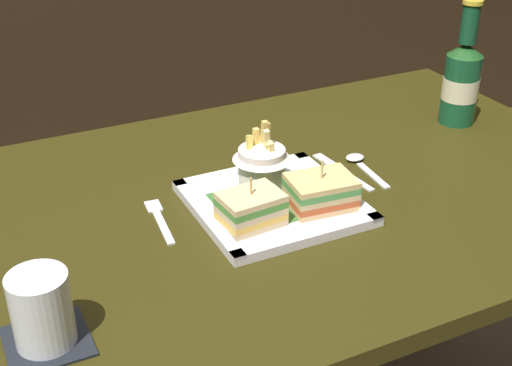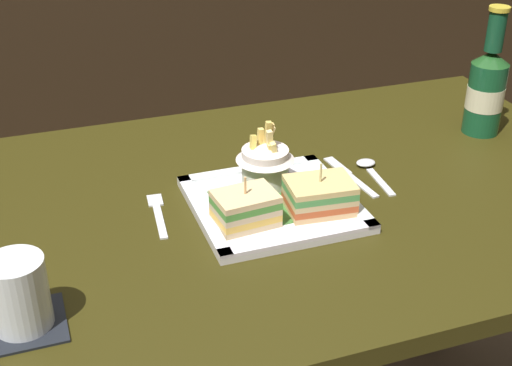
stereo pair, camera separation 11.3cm
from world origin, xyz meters
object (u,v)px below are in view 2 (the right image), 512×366
at_px(dining_table, 240,261).
at_px(sandwich_half_left, 245,208).
at_px(spoon, 370,168).
at_px(square_plate, 273,204).
at_px(knife, 348,175).
at_px(fries_cup, 265,160).
at_px(sandwich_half_right, 320,195).
at_px(water_glass, 20,298).
at_px(fork, 158,213).
at_px(beer_bottle, 486,88).

relative_size(dining_table, sandwich_half_left, 14.05).
bearing_deg(spoon, square_plate, -162.53).
relative_size(knife, spoon, 1.24).
distance_m(fries_cup, knife, 0.16).
bearing_deg(sandwich_half_right, spoon, 36.75).
xyz_separation_m(sandwich_half_right, water_glass, (-0.46, -0.12, 0.01)).
bearing_deg(knife, spoon, 7.46).
relative_size(dining_table, fork, 10.08).
height_order(beer_bottle, spoon, beer_bottle).
xyz_separation_m(square_plate, sandwich_half_right, (0.06, -0.04, 0.03)).
distance_m(square_plate, water_glass, 0.43).
bearing_deg(sandwich_half_right, fries_cup, 116.91).
bearing_deg(beer_bottle, square_plate, -163.99).
distance_m(sandwich_half_right, knife, 0.15).
relative_size(water_glass, spoon, 0.73).
bearing_deg(dining_table, knife, 6.24).
height_order(beer_bottle, fork, beer_bottle).
height_order(fries_cup, beer_bottle, beer_bottle).
relative_size(square_plate, knife, 1.58).
relative_size(sandwich_half_left, spoon, 0.76).
relative_size(sandwich_half_left, fries_cup, 0.86).
height_order(dining_table, spoon, spoon).
bearing_deg(fork, dining_table, -3.22).
relative_size(sandwich_half_right, water_glass, 1.15).
xyz_separation_m(dining_table, sandwich_half_left, (-0.02, -0.08, 0.15)).
bearing_deg(water_glass, square_plate, 23.08).
relative_size(square_plate, sandwich_half_left, 2.59).
xyz_separation_m(square_plate, knife, (0.16, 0.06, -0.00)).
height_order(sandwich_half_right, spoon, sandwich_half_right).
height_order(sandwich_half_left, water_glass, water_glass).
bearing_deg(beer_bottle, dining_table, -169.01).
bearing_deg(knife, beer_bottle, 13.94).
bearing_deg(spoon, fork, -176.89).
bearing_deg(water_glass, dining_table, 30.34).
bearing_deg(sandwich_half_left, knife, 24.77).
bearing_deg(square_plate, sandwich_half_left, -144.17).
bearing_deg(dining_table, water_glass, -149.66).
distance_m(dining_table, water_glass, 0.44).
distance_m(dining_table, sandwich_half_right, 0.20).
distance_m(fries_cup, water_glass, 0.46).
bearing_deg(spoon, water_glass, -158.82).
relative_size(square_plate, beer_bottle, 1.02).
distance_m(dining_table, spoon, 0.28).
xyz_separation_m(water_glass, spoon, (0.60, 0.23, -0.04)).
bearing_deg(beer_bottle, fries_cup, -170.45).
relative_size(sandwich_half_left, beer_bottle, 0.39).
xyz_separation_m(sandwich_half_left, spoon, (0.27, 0.11, -0.03)).
height_order(dining_table, fries_cup, fries_cup).
bearing_deg(fries_cup, square_plate, -98.13).
height_order(fries_cup, fork, fries_cup).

